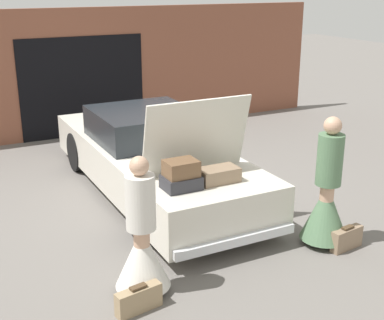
{
  "coord_description": "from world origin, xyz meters",
  "views": [
    {
      "loc": [
        -3.22,
        -7.68,
        3.37
      ],
      "look_at": [
        0.0,
        -1.42,
        0.98
      ],
      "focal_mm": 50.0,
      "sensor_mm": 36.0,
      "label": 1
    }
  ],
  "objects": [
    {
      "name": "garage_wall_back",
      "position": [
        0.0,
        3.92,
        1.39
      ],
      "size": [
        12.0,
        0.14,
        2.8
      ],
      "color": "brown",
      "rests_on": "ground_plane"
    },
    {
      "name": "person_left",
      "position": [
        -1.29,
        -2.73,
        0.57
      ],
      "size": [
        0.63,
        0.63,
        1.62
      ],
      "rotation": [
        0.0,
        0.0,
        -1.64
      ],
      "color": "tan",
      "rests_on": "ground_plane"
    },
    {
      "name": "car",
      "position": [
        -0.0,
        0.01,
        0.6
      ],
      "size": [
        1.85,
        5.26,
        1.89
      ],
      "color": "silver",
      "rests_on": "ground_plane"
    },
    {
      "name": "suitcase_beside_left_person",
      "position": [
        -1.48,
        -3.07,
        0.14
      ],
      "size": [
        0.54,
        0.22,
        0.31
      ],
      "color": "#9E8460",
      "rests_on": "ground_plane"
    },
    {
      "name": "person_right",
      "position": [
        1.29,
        -2.75,
        0.63
      ],
      "size": [
        0.63,
        0.63,
        1.75
      ],
      "rotation": [
        0.0,
        0.0,
        1.46
      ],
      "color": "tan",
      "rests_on": "ground_plane"
    },
    {
      "name": "ground_plane",
      "position": [
        0.0,
        0.0,
        0.0
      ],
      "size": [
        40.0,
        40.0,
        0.0
      ],
      "primitive_type": "plane",
      "color": "slate"
    },
    {
      "name": "suitcase_beside_right_person",
      "position": [
        1.46,
        -3.02,
        0.15
      ],
      "size": [
        0.5,
        0.19,
        0.32
      ],
      "color": "#8C7259",
      "rests_on": "ground_plane"
    }
  ]
}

